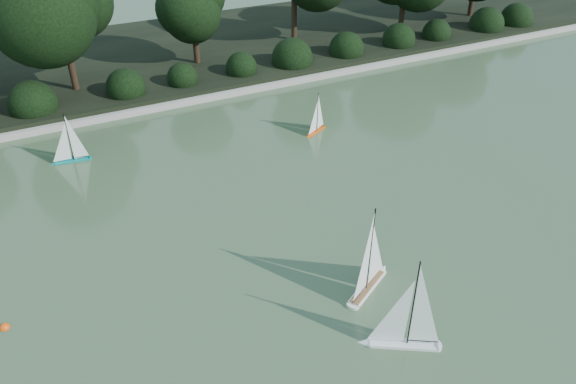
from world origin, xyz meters
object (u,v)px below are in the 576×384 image
Objects in this scene: sailboat_white_a at (399,332)px; sailboat_teal at (68,154)px; sailboat_orange at (315,126)px; race_buoy at (5,328)px; sailboat_white_b at (371,273)px.

sailboat_white_a is 9.17m from sailboat_teal.
sailboat_orange reaches higher than race_buoy.
sailboat_white_a is at bearing -105.91° from sailboat_white_b.
sailboat_white_a is 1.54× the size of sailboat_orange.
sailboat_teal is (-6.15, 1.35, 0.03)m from sailboat_orange.
sailboat_teal is at bearing 167.61° from sailboat_orange.
sailboat_white_b reaches higher than sailboat_white_a.
sailboat_white_a is 6.40m from race_buoy.
sailboat_teal reaches higher than race_buoy.
sailboat_white_b is at bearing -109.83° from sailboat_orange.
sailboat_white_a reaches higher than sailboat_teal.
race_buoy is at bearing -109.36° from sailboat_teal.
sailboat_teal is at bearing 70.64° from race_buoy.
sailboat_white_b is 11.25× the size of race_buoy.
sailboat_teal is at bearing 120.16° from sailboat_white_b.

